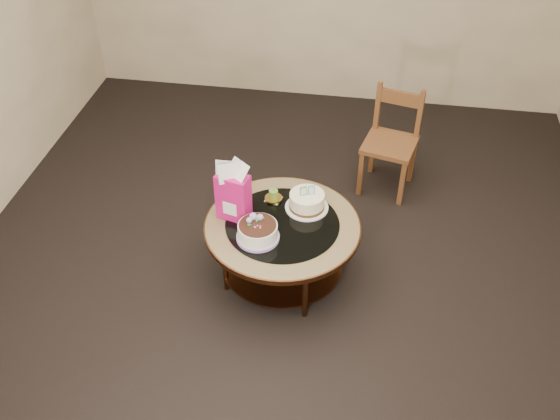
% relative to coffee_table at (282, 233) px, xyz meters
% --- Properties ---
extents(ground, '(5.00, 5.00, 0.00)m').
position_rel_coffee_table_xyz_m(ground, '(-0.00, 0.00, -0.38)').
color(ground, black).
rests_on(ground, ground).
extents(room_walls, '(4.52, 5.02, 2.61)m').
position_rel_coffee_table_xyz_m(room_walls, '(-0.00, 0.00, 1.16)').
color(room_walls, beige).
rests_on(room_walls, ground).
extents(coffee_table, '(1.02, 1.02, 0.46)m').
position_rel_coffee_table_xyz_m(coffee_table, '(0.00, 0.00, 0.00)').
color(coffee_table, brown).
rests_on(coffee_table, ground).
extents(decorated_cake, '(0.27, 0.27, 0.16)m').
position_rel_coffee_table_xyz_m(decorated_cake, '(-0.13, -0.16, 0.13)').
color(decorated_cake, '#AC8EC9').
rests_on(decorated_cake, coffee_table).
extents(cream_cake, '(0.29, 0.29, 0.18)m').
position_rel_coffee_table_xyz_m(cream_cake, '(0.14, 0.18, 0.14)').
color(cream_cake, white).
rests_on(cream_cake, coffee_table).
extents(gift_bag, '(0.23, 0.19, 0.42)m').
position_rel_coffee_table_xyz_m(gift_bag, '(-0.32, 0.02, 0.29)').
color(gift_bag, '#CF1369').
rests_on(gift_bag, coffee_table).
extents(pillar_candle, '(0.12, 0.12, 0.09)m').
position_rel_coffee_table_xyz_m(pillar_candle, '(-0.10, 0.23, 0.11)').
color(pillar_candle, tan).
rests_on(pillar_candle, coffee_table).
extents(dining_chair, '(0.46, 0.46, 0.83)m').
position_rel_coffee_table_xyz_m(dining_chair, '(0.67, 1.13, 0.04)').
color(dining_chair, brown).
rests_on(dining_chair, ground).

